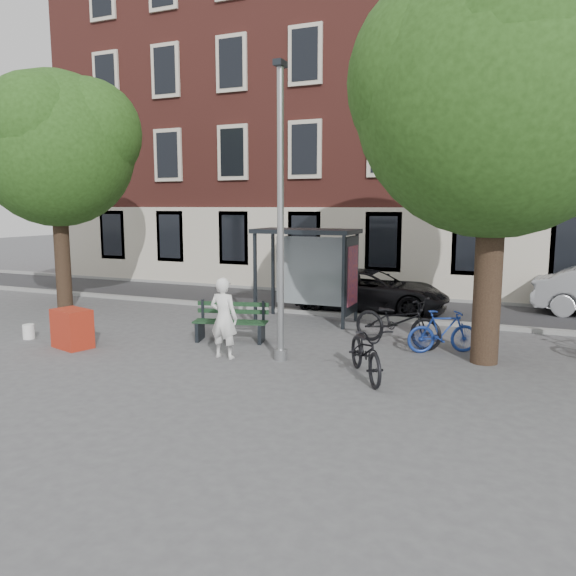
# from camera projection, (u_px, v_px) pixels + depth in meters

# --- Properties ---
(ground) EXTENTS (90.00, 90.00, 0.00)m
(ground) POSITION_uv_depth(u_px,v_px,m) (281.00, 360.00, 11.98)
(ground) COLOR #4C4C4F
(ground) RESTS_ON ground
(road) EXTENTS (40.00, 4.00, 0.01)m
(road) POSITION_uv_depth(u_px,v_px,m) (368.00, 306.00, 18.34)
(road) COLOR #28282B
(road) RESTS_ON ground
(curb_near) EXTENTS (40.00, 0.25, 0.12)m
(curb_near) POSITION_uv_depth(u_px,v_px,m) (350.00, 315.00, 16.51)
(curb_near) COLOR gray
(curb_near) RESTS_ON ground
(curb_far) EXTENTS (40.00, 0.25, 0.12)m
(curb_far) POSITION_uv_depth(u_px,v_px,m) (382.00, 296.00, 20.15)
(curb_far) COLOR gray
(curb_far) RESTS_ON ground
(building_row) EXTENTS (30.00, 8.00, 14.00)m
(building_row) POSITION_uv_depth(u_px,v_px,m) (410.00, 113.00, 22.78)
(building_row) COLOR brown
(building_row) RESTS_ON ground
(lamppost) EXTENTS (0.28, 0.35, 6.11)m
(lamppost) POSITION_uv_depth(u_px,v_px,m) (281.00, 229.00, 11.57)
(lamppost) COLOR #9EA0A3
(lamppost) RESTS_ON ground
(tree_right) EXTENTS (5.76, 5.60, 8.20)m
(tree_right) POSITION_uv_depth(u_px,v_px,m) (499.00, 83.00, 10.85)
(tree_right) COLOR black
(tree_right) RESTS_ON ground
(tree_left) EXTENTS (5.18, 4.86, 7.40)m
(tree_left) POSITION_uv_depth(u_px,v_px,m) (53.00, 142.00, 17.35)
(tree_left) COLOR black
(tree_left) RESTS_ON ground
(bus_shelter) EXTENTS (2.85, 1.45, 2.62)m
(bus_shelter) POSITION_uv_depth(u_px,v_px,m) (320.00, 254.00, 15.67)
(bus_shelter) COLOR #1E2328
(bus_shelter) RESTS_ON ground
(painter) EXTENTS (0.65, 0.43, 1.75)m
(painter) POSITION_uv_depth(u_px,v_px,m) (224.00, 318.00, 12.03)
(painter) COLOR white
(painter) RESTS_ON ground
(bench) EXTENTS (1.87, 1.01, 0.92)m
(bench) POSITION_uv_depth(u_px,v_px,m) (231.00, 324.00, 13.63)
(bench) COLOR #1E2328
(bench) RESTS_ON ground
(bike_a) EXTENTS (2.36, 1.38, 1.17)m
(bike_a) POSITION_uv_depth(u_px,v_px,m) (397.00, 321.00, 13.14)
(bike_a) COLOR black
(bike_a) RESTS_ON ground
(bike_b) EXTENTS (1.64, 1.16, 0.97)m
(bike_b) POSITION_uv_depth(u_px,v_px,m) (443.00, 331.00, 12.50)
(bike_b) COLOR navy
(bike_b) RESTS_ON ground
(bike_c) EXTENTS (1.60, 2.05, 1.04)m
(bike_c) POSITION_uv_depth(u_px,v_px,m) (366.00, 351.00, 10.67)
(bike_c) COLOR black
(bike_c) RESTS_ON ground
(car_dark) EXTENTS (4.80, 2.37, 1.31)m
(car_dark) POSITION_uv_depth(u_px,v_px,m) (371.00, 291.00, 17.34)
(car_dark) COLOR black
(car_dark) RESTS_ON ground
(red_stand) EXTENTS (1.03, 0.83, 0.90)m
(red_stand) POSITION_uv_depth(u_px,v_px,m) (72.00, 329.00, 12.96)
(red_stand) COLOR #AA2816
(red_stand) RESTS_ON ground
(blue_crate) EXTENTS (0.66, 0.57, 0.20)m
(blue_crate) POSITION_uv_depth(u_px,v_px,m) (71.00, 340.00, 13.29)
(blue_crate) COLOR navy
(blue_crate) RESTS_ON ground
(bucket_a) EXTENTS (0.30, 0.30, 0.36)m
(bucket_a) POSITION_uv_depth(u_px,v_px,m) (88.00, 327.00, 14.41)
(bucket_a) COLOR silver
(bucket_a) RESTS_ON ground
(bucket_b) EXTENTS (0.31, 0.31, 0.36)m
(bucket_b) POSITION_uv_depth(u_px,v_px,m) (29.00, 332.00, 13.86)
(bucket_b) COLOR white
(bucket_b) RESTS_ON ground
(bucket_c) EXTENTS (0.32, 0.32, 0.36)m
(bucket_c) POSITION_uv_depth(u_px,v_px,m) (70.00, 323.00, 14.85)
(bucket_c) COLOR silver
(bucket_c) RESTS_ON ground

